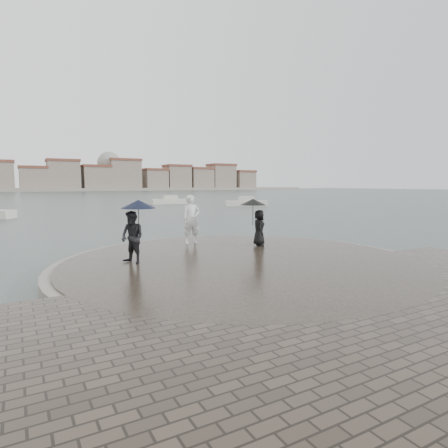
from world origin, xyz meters
TOP-DOWN VIEW (x-y plane):
  - ground at (0.00, 0.00)m, footprint 400.00×400.00m
  - kerb_ring at (0.00, 3.50)m, footprint 12.50×12.50m
  - quay_tip at (0.00, 3.50)m, footprint 11.90×11.90m
  - statue at (-0.09, 7.51)m, footprint 0.82×0.60m
  - visitor_left at (-3.34, 4.78)m, footprint 1.31×1.19m
  - visitor_right at (2.02, 5.65)m, footprint 1.18×1.12m
  - far_skyline at (-6.29, 160.71)m, footprint 260.00×20.00m
  - boats at (8.06, 36.82)m, footprint 35.17×17.33m

SIDE VIEW (x-z plane):
  - ground at x=0.00m, z-range 0.00..0.00m
  - kerb_ring at x=0.00m, z-range 0.00..0.32m
  - quay_tip at x=0.00m, z-range 0.00..0.36m
  - boats at x=8.06m, z-range -0.37..1.13m
  - statue at x=-0.09m, z-range 0.36..2.45m
  - visitor_left at x=-3.34m, z-range 0.50..2.54m
  - visitor_right at x=2.02m, z-range 0.55..2.50m
  - far_skyline at x=-6.29m, z-range -12.89..24.11m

